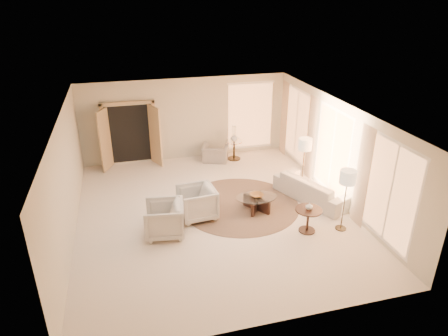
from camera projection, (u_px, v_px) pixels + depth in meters
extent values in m
cube|color=beige|center=(213.00, 213.00, 10.66)|extent=(7.00, 8.00, 0.02)
cube|color=white|center=(212.00, 112.00, 9.50)|extent=(7.00, 8.00, 0.02)
cube|color=beige|center=(186.00, 119.00, 13.60)|extent=(7.00, 0.04, 2.80)
cube|color=beige|center=(269.00, 261.00, 6.55)|extent=(7.00, 0.04, 2.80)
cube|color=beige|center=(66.00, 181.00, 9.26)|extent=(0.04, 8.00, 2.80)
cube|color=beige|center=(337.00, 152.00, 10.89)|extent=(0.04, 8.00, 2.80)
cube|color=tan|center=(130.00, 134.00, 13.19)|extent=(1.80, 0.12, 2.16)
cube|color=tan|center=(105.00, 140.00, 12.79)|extent=(0.35, 0.66, 2.00)
cube|color=tan|center=(155.00, 136.00, 13.16)|extent=(0.35, 0.66, 2.00)
cylinder|color=#3D2A20|center=(240.00, 204.00, 11.06)|extent=(4.11, 4.11, 0.01)
imported|color=beige|center=(313.00, 188.00, 11.23)|extent=(1.71, 2.45, 0.67)
imported|color=beige|center=(197.00, 201.00, 10.29)|extent=(0.92, 0.97, 0.93)
imported|color=beige|center=(164.00, 218.00, 9.56)|extent=(0.96, 1.01, 0.93)
imported|color=gray|center=(215.00, 151.00, 13.69)|extent=(1.02, 0.85, 0.77)
cube|color=black|center=(256.00, 204.00, 10.72)|extent=(0.55, 0.72, 0.37)
cube|color=black|center=(256.00, 204.00, 10.72)|extent=(0.53, 0.73, 0.37)
cylinder|color=white|center=(257.00, 197.00, 10.63)|extent=(1.13, 1.13, 0.02)
cylinder|color=black|center=(307.00, 230.00, 9.87)|extent=(0.41, 0.41, 0.03)
cylinder|color=black|center=(308.00, 220.00, 9.75)|extent=(0.06, 0.06, 0.58)
cylinder|color=black|center=(309.00, 210.00, 9.63)|extent=(0.65, 0.65, 0.03)
cylinder|color=#2E2518|center=(234.00, 159.00, 14.00)|extent=(0.45, 0.45, 0.03)
cylinder|color=#2E2518|center=(234.00, 150.00, 13.87)|extent=(0.07, 0.07, 0.64)
cylinder|color=white|center=(234.00, 141.00, 13.74)|extent=(0.58, 0.58, 0.03)
cylinder|color=#2E2518|center=(301.00, 189.00, 11.89)|extent=(0.27, 0.27, 0.03)
cylinder|color=#2E2518|center=(303.00, 169.00, 11.61)|extent=(0.03, 0.03, 1.37)
cylinder|color=beige|center=(305.00, 144.00, 11.29)|extent=(0.39, 0.39, 0.33)
cylinder|color=#2E2518|center=(341.00, 228.00, 9.96)|extent=(0.27, 0.27, 0.03)
cylinder|color=#2E2518|center=(344.00, 205.00, 9.68)|extent=(0.03, 0.03, 1.36)
cylinder|color=beige|center=(348.00, 177.00, 9.37)|extent=(0.39, 0.39, 0.33)
imported|color=brown|center=(257.00, 195.00, 10.61)|extent=(0.41, 0.41, 0.08)
imported|color=silver|center=(309.00, 206.00, 9.59)|extent=(0.20, 0.20, 0.18)
imported|color=silver|center=(234.00, 137.00, 13.68)|extent=(0.30, 0.30, 0.27)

